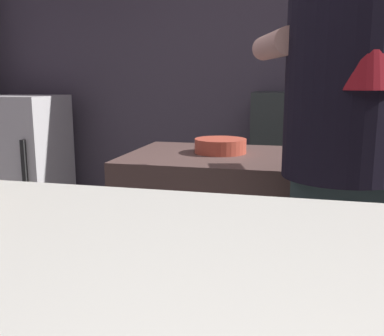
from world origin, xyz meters
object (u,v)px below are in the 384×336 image
at_px(bartender, 342,148).
at_px(mixing_bowl, 220,146).
at_px(mini_fridge, 25,166).
at_px(bottle_olive_oil, 352,78).
at_px(bottle_hot_sauce, 343,76).

bearing_deg(bartender, mixing_bowl, 25.28).
distance_m(mini_fridge, mixing_bowl, 2.13).
height_order(mini_fridge, bartender, bartender).
xyz_separation_m(mini_fridge, bottle_olive_oil, (2.39, 0.16, 0.67)).
height_order(bartender, bottle_olive_oil, bartender).
height_order(bartender, mixing_bowl, bartender).
distance_m(mini_fridge, bartender, 2.78).
distance_m(bottle_hot_sauce, bottle_olive_oil, 0.09).
bearing_deg(bottle_hot_sauce, mini_fridge, -177.55).
bearing_deg(bottle_hot_sauce, bartender, -94.29).
height_order(bottle_hot_sauce, bottle_olive_oil, bottle_hot_sauce).
relative_size(mixing_bowl, bottle_hot_sauce, 0.81).
xyz_separation_m(mini_fridge, bartender, (2.19, -1.65, 0.46)).
bearing_deg(bottle_hot_sauce, mixing_bowl, -114.58).
relative_size(bartender, bottle_olive_oil, 6.98).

